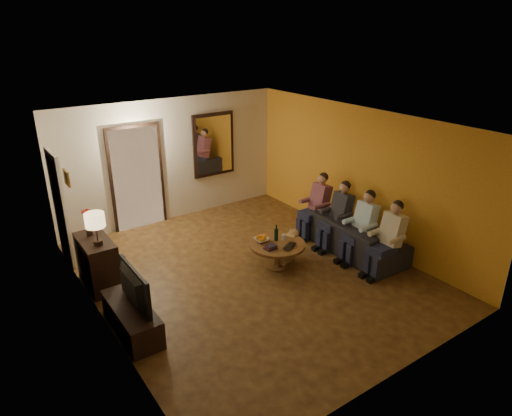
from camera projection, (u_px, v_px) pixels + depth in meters
floor at (252, 273)px, 7.86m from camera, size 5.00×6.00×0.01m
ceiling at (251, 124)px, 6.87m from camera, size 5.00×6.00×0.01m
back_wall at (172, 160)px, 9.64m from camera, size 5.00×0.02×2.60m
front_wall at (402, 286)px, 5.08m from camera, size 5.00×0.02×2.60m
left_wall at (96, 243)px, 6.04m from camera, size 0.02×6.00×2.60m
right_wall at (360, 176)px, 8.68m from camera, size 0.02×6.00×2.60m
orange_accent at (359, 176)px, 8.67m from camera, size 0.01×6.00×2.60m
kitchen_doorway at (137, 179)px, 9.30m from camera, size 1.00×0.06×2.10m
door_trim at (137, 179)px, 9.29m from camera, size 1.12×0.04×2.22m
fridge_glimpse at (149, 183)px, 9.49m from camera, size 0.45×0.03×1.70m
mirror_frame at (214, 145)px, 10.06m from camera, size 1.00×0.05×1.40m
mirror_glass at (214, 145)px, 10.04m from camera, size 0.86×0.02×1.26m
white_door at (60, 208)px, 7.92m from camera, size 0.06×0.85×2.04m
framed_art at (67, 178)px, 6.84m from camera, size 0.03×0.28×0.24m
art_canvas at (68, 178)px, 6.85m from camera, size 0.01×0.22×0.18m
dresser at (98, 263)px, 7.36m from camera, size 0.45×0.93×0.83m
table_lamp at (96, 229)px, 6.94m from camera, size 0.30×0.30×0.54m
flower_vase at (88, 222)px, 7.29m from camera, size 0.14×0.14×0.44m
tv_stand at (132, 319)px, 6.32m from camera, size 0.45×1.25×0.42m
tv at (128, 288)px, 6.13m from camera, size 0.98×0.13×0.56m
sofa at (353, 235)px, 8.53m from camera, size 2.20×0.97×0.63m
person_a at (389, 241)px, 7.68m from camera, size 0.60×0.40×1.20m
person_b at (362, 228)px, 8.14m from camera, size 0.60×0.40×1.20m
person_c at (339, 217)px, 8.59m from camera, size 0.60×0.40×1.20m
person_d at (317, 207)px, 9.05m from camera, size 0.60×0.40×1.20m
dog at (287, 247)px, 8.18m from camera, size 0.61×0.42×0.56m
coffee_table at (277, 255)px, 8.01m from camera, size 1.19×1.19×0.45m
bowl at (262, 240)px, 7.99m from camera, size 0.26×0.26×0.06m
oranges at (262, 236)px, 7.96m from camera, size 0.20×0.20×0.08m
wine_bottle at (276, 232)px, 7.97m from camera, size 0.07×0.07×0.31m
wine_glass at (284, 237)px, 8.04m from camera, size 0.06×0.06×0.10m
book_stack at (271, 247)px, 7.72m from camera, size 0.20×0.15×0.07m
laptop at (292, 247)px, 7.76m from camera, size 0.39×0.34×0.03m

